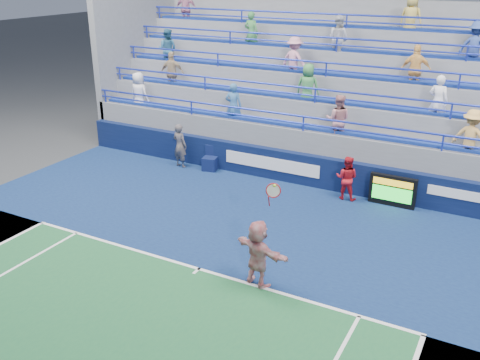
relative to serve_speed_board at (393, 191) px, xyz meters
The scene contains 8 objects.
ground 6.99m from the serve_speed_board, 118.30° to the right, with size 120.00×120.00×0.00m, color #333538.
sponsor_wall 3.32m from the serve_speed_board, behind, with size 18.00×0.32×1.10m.
bleacher_stand 5.40m from the serve_speed_board, 128.65° to the left, with size 18.00×5.60×6.13m.
serve_speed_board is the anchor object (origin of this frame).
judge_chair 6.69m from the serve_speed_board, behind, with size 0.60×0.61×0.90m.
tennis_player 6.27m from the serve_speed_board, 105.91° to the right, with size 1.62×0.91×2.68m.
line_judge 7.88m from the serve_speed_board, behind, with size 0.61×0.40×1.67m, color #141E39.
ball_girl 1.47m from the serve_speed_board, behind, with size 0.71×0.55×1.46m, color red.
Camera 1 is at (6.38, -9.69, 7.05)m, focal length 40.00 mm.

